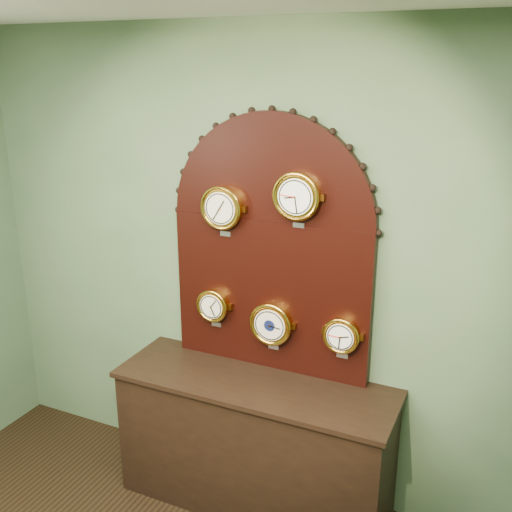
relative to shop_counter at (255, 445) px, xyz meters
The scene contains 8 objects.
wall_back 1.04m from the shop_counter, 90.00° to the left, with size 4.00×4.00×0.00m, color #4E6A49.
shop_counter is the anchor object (origin of this frame).
display_board 1.25m from the shop_counter, 90.00° to the left, with size 1.26×0.06×1.53m.
roman_clock 1.43m from the shop_counter, 150.58° to the left, with size 0.25×0.08×0.30m.
arabic_clock 1.52m from the shop_counter, 40.60° to the left, with size 0.27×0.08×0.31m.
hygrometer 0.87m from the shop_counter, 155.84° to the left, with size 0.20×0.08×0.25m.
barometer 0.75m from the shop_counter, 76.12° to the left, with size 0.26×0.08×0.31m.
tide_clock 0.89m from the shop_counter, 18.62° to the left, with size 0.21×0.08×0.26m.
Camera 1 is at (1.27, -0.50, 2.57)m, focal length 41.69 mm.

